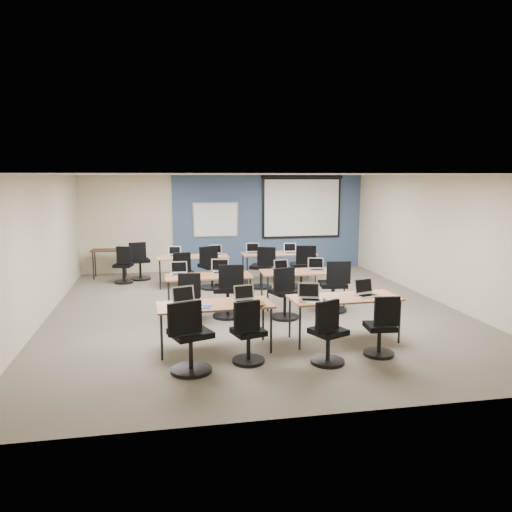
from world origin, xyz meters
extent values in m
cube|color=#6B6354|center=(0.00, 0.00, 0.00)|extent=(8.00, 9.00, 0.02)
cube|color=white|center=(0.00, 0.00, 2.70)|extent=(8.00, 9.00, 0.02)
cube|color=beige|center=(0.00, 4.50, 1.35)|extent=(8.00, 0.04, 2.70)
cube|color=beige|center=(0.00, -4.50, 1.35)|extent=(8.00, 0.04, 2.70)
cube|color=beige|center=(-4.00, 0.00, 1.35)|extent=(0.04, 9.00, 2.70)
cube|color=beige|center=(4.00, 0.00, 1.35)|extent=(0.04, 9.00, 2.70)
cube|color=#3D5977|center=(1.25, 4.47, 1.35)|extent=(5.50, 0.04, 2.70)
cube|color=#ADB0B3|center=(-0.30, 4.43, 1.45)|extent=(1.28, 0.02, 0.98)
cube|color=white|center=(-0.30, 4.42, 1.45)|extent=(1.20, 0.02, 0.90)
cube|color=black|center=(2.20, 4.41, 1.80)|extent=(2.32, 0.03, 1.82)
cube|color=white|center=(2.20, 4.40, 1.76)|extent=(2.20, 0.02, 1.62)
cylinder|color=black|center=(2.20, 4.40, 2.64)|extent=(2.40, 0.10, 0.10)
cube|color=#A76F49|center=(-1.02, -2.13, 0.71)|extent=(1.76, 0.73, 0.03)
cylinder|color=black|center=(-1.84, -2.43, 0.35)|extent=(0.04, 0.04, 0.70)
cylinder|color=black|center=(-0.21, -2.43, 0.35)|extent=(0.04, 0.04, 0.70)
cylinder|color=black|center=(-1.84, -1.82, 0.35)|extent=(0.04, 0.04, 0.70)
cylinder|color=black|center=(-0.21, -1.82, 0.35)|extent=(0.04, 0.04, 0.70)
cube|color=brown|center=(1.09, -2.07, 0.71)|extent=(1.78, 0.74, 0.03)
cylinder|color=black|center=(0.26, -2.38, 0.35)|extent=(0.04, 0.04, 0.70)
cylinder|color=black|center=(1.92, -2.38, 0.35)|extent=(0.04, 0.04, 0.70)
cylinder|color=black|center=(0.26, -1.75, 0.35)|extent=(0.04, 0.04, 0.70)
cylinder|color=black|center=(1.92, -1.75, 0.35)|extent=(0.04, 0.04, 0.70)
cube|color=brown|center=(-0.91, 0.12, 0.71)|extent=(1.69, 0.70, 0.03)
cylinder|color=black|center=(-1.70, -0.18, 0.35)|extent=(0.04, 0.04, 0.70)
cylinder|color=black|center=(-0.13, -0.18, 0.35)|extent=(0.04, 0.04, 0.70)
cylinder|color=black|center=(-1.70, 0.41, 0.35)|extent=(0.04, 0.04, 0.70)
cylinder|color=black|center=(-0.13, 0.41, 0.35)|extent=(0.04, 0.04, 0.70)
cube|color=brown|center=(1.04, 0.21, 0.71)|extent=(1.72, 0.72, 0.03)
cylinder|color=black|center=(0.24, -0.09, 0.35)|extent=(0.04, 0.04, 0.70)
cylinder|color=black|center=(1.84, -0.09, 0.35)|extent=(0.04, 0.04, 0.70)
cylinder|color=black|center=(0.24, 0.50, 0.35)|extent=(0.04, 0.04, 0.70)
cylinder|color=black|center=(1.84, 0.50, 0.35)|extent=(0.04, 0.04, 0.70)
cube|color=brown|center=(-1.07, 2.56, 0.71)|extent=(1.73, 0.72, 0.03)
cylinder|color=black|center=(-1.87, 2.26, 0.35)|extent=(0.04, 0.04, 0.70)
cylinder|color=black|center=(-0.27, 2.26, 0.35)|extent=(0.04, 0.04, 0.70)
cylinder|color=black|center=(-1.87, 2.86, 0.35)|extent=(0.04, 0.04, 0.70)
cylinder|color=black|center=(-0.27, 2.86, 0.35)|extent=(0.04, 0.04, 0.70)
cube|color=#A97643|center=(1.12, 2.67, 0.71)|extent=(1.87, 0.78, 0.03)
cylinder|color=black|center=(0.24, 2.34, 0.35)|extent=(0.04, 0.04, 0.70)
cylinder|color=black|center=(1.99, 2.34, 0.35)|extent=(0.04, 0.04, 0.70)
cylinder|color=black|center=(0.24, 3.00, 0.35)|extent=(0.04, 0.04, 0.70)
cylinder|color=black|center=(1.99, 3.00, 0.35)|extent=(0.04, 0.04, 0.70)
cube|color=#AFAFAF|center=(-1.50, -2.13, 0.74)|extent=(0.36, 0.26, 0.02)
cube|color=black|center=(-1.50, -2.15, 0.75)|extent=(0.30, 0.15, 0.00)
cube|color=#AFAFAF|center=(-1.50, -1.99, 0.88)|extent=(0.36, 0.07, 0.25)
cube|color=black|center=(-1.50, -2.00, 0.88)|extent=(0.31, 0.05, 0.20)
ellipsoid|color=white|center=(-1.25, -2.33, 0.74)|extent=(0.07, 0.10, 0.03)
cylinder|color=black|center=(-1.45, -2.95, 0.03)|extent=(0.58, 0.58, 0.05)
cylinder|color=black|center=(-1.45, -2.95, 0.25)|extent=(0.06, 0.06, 0.51)
cube|color=black|center=(-1.45, -2.95, 0.55)|extent=(0.51, 0.51, 0.08)
cube|color=black|center=(-1.53, -3.17, 0.83)|extent=(0.47, 0.06, 0.44)
cube|color=silver|center=(-0.55, -2.12, 0.74)|extent=(0.33, 0.24, 0.02)
cube|color=black|center=(-0.55, -2.14, 0.75)|extent=(0.28, 0.14, 0.00)
cube|color=silver|center=(-0.55, -1.99, 0.87)|extent=(0.33, 0.06, 0.23)
cube|color=black|center=(-0.55, -2.00, 0.87)|extent=(0.29, 0.04, 0.19)
ellipsoid|color=white|center=(-0.41, -2.37, 0.74)|extent=(0.08, 0.11, 0.03)
cylinder|color=black|center=(-0.61, -2.75, 0.03)|extent=(0.47, 0.47, 0.05)
cylinder|color=black|center=(-0.61, -2.75, 0.21)|extent=(0.06, 0.06, 0.42)
cube|color=black|center=(-0.61, -2.75, 0.46)|extent=(0.42, 0.42, 0.08)
cube|color=black|center=(-0.66, -2.94, 0.74)|extent=(0.38, 0.06, 0.44)
cube|color=#AEAEAF|center=(0.49, -2.21, 0.74)|extent=(0.34, 0.25, 0.02)
cube|color=black|center=(0.49, -2.23, 0.75)|extent=(0.29, 0.15, 0.00)
cube|color=#AEAEAF|center=(0.49, -2.08, 0.87)|extent=(0.34, 0.06, 0.24)
cube|color=black|center=(0.49, -2.09, 0.87)|extent=(0.30, 0.04, 0.19)
ellipsoid|color=white|center=(0.76, -2.29, 0.74)|extent=(0.08, 0.10, 0.03)
cylinder|color=black|center=(0.50, -3.00, 0.03)|extent=(0.49, 0.49, 0.05)
cylinder|color=black|center=(0.50, -3.00, 0.22)|extent=(0.06, 0.06, 0.43)
cube|color=black|center=(0.50, -3.00, 0.47)|extent=(0.43, 0.43, 0.08)
cube|color=black|center=(0.42, -3.18, 0.75)|extent=(0.40, 0.06, 0.44)
cube|color=#B9B9C4|center=(1.47, -2.09, 0.74)|extent=(0.36, 0.26, 0.02)
cube|color=black|center=(1.47, -2.11, 0.75)|extent=(0.30, 0.15, 0.00)
cube|color=#B9B9C4|center=(1.47, -1.95, 0.88)|extent=(0.36, 0.07, 0.25)
cube|color=black|center=(1.47, -1.96, 0.88)|extent=(0.31, 0.05, 0.20)
ellipsoid|color=white|center=(1.58, -2.27, 0.74)|extent=(0.08, 0.11, 0.03)
cylinder|color=black|center=(1.37, -2.83, 0.03)|extent=(0.46, 0.46, 0.05)
cylinder|color=black|center=(1.37, -2.83, 0.20)|extent=(0.06, 0.06, 0.41)
cube|color=black|center=(1.37, -2.83, 0.45)|extent=(0.41, 0.41, 0.08)
cube|color=black|center=(1.38, -3.01, 0.73)|extent=(0.37, 0.06, 0.44)
cube|color=#BABABA|center=(-1.48, 0.28, 0.74)|extent=(0.33, 0.24, 0.02)
cube|color=black|center=(-1.48, 0.26, 0.75)|extent=(0.28, 0.14, 0.00)
cube|color=#BABABA|center=(-1.48, 0.41, 0.87)|extent=(0.33, 0.06, 0.23)
cube|color=black|center=(-1.48, 0.40, 0.87)|extent=(0.29, 0.04, 0.19)
ellipsoid|color=white|center=(-1.21, 0.03, 0.74)|extent=(0.09, 0.11, 0.03)
cylinder|color=black|center=(-1.37, -0.64, 0.03)|extent=(0.49, 0.49, 0.05)
cylinder|color=black|center=(-1.37, -0.64, 0.22)|extent=(0.06, 0.06, 0.43)
cube|color=black|center=(-1.37, -0.64, 0.47)|extent=(0.43, 0.43, 0.08)
cube|color=black|center=(-1.34, -0.84, 0.75)|extent=(0.40, 0.06, 0.44)
cube|color=silver|center=(-0.65, 0.29, 0.74)|extent=(0.36, 0.26, 0.02)
cube|color=black|center=(-0.65, 0.27, 0.75)|extent=(0.30, 0.15, 0.00)
cube|color=silver|center=(-0.65, 0.43, 0.88)|extent=(0.36, 0.07, 0.25)
cube|color=black|center=(-0.65, 0.42, 0.88)|extent=(0.32, 0.05, 0.20)
ellipsoid|color=white|center=(-0.36, 0.08, 0.74)|extent=(0.06, 0.09, 0.03)
cylinder|color=black|center=(-0.60, -0.35, 0.03)|extent=(0.58, 0.58, 0.05)
cylinder|color=black|center=(-0.60, -0.35, 0.26)|extent=(0.06, 0.06, 0.51)
cube|color=black|center=(-0.60, -0.35, 0.55)|extent=(0.51, 0.51, 0.08)
cube|color=black|center=(-0.56, -0.59, 0.83)|extent=(0.47, 0.06, 0.44)
cube|color=#B4B4B5|center=(0.61, 0.18, 0.74)|extent=(0.31, 0.23, 0.02)
cube|color=black|center=(0.61, 0.16, 0.75)|extent=(0.27, 0.13, 0.00)
cube|color=#B4B4B5|center=(0.61, 0.31, 0.86)|extent=(0.31, 0.06, 0.22)
cube|color=black|center=(0.61, 0.30, 0.86)|extent=(0.28, 0.04, 0.18)
ellipsoid|color=white|center=(0.86, 0.13, 0.74)|extent=(0.08, 0.10, 0.03)
cylinder|color=black|center=(0.45, -0.64, 0.03)|extent=(0.53, 0.53, 0.05)
cylinder|color=black|center=(0.45, -0.64, 0.24)|extent=(0.06, 0.06, 0.47)
cube|color=black|center=(0.45, -0.64, 0.51)|extent=(0.47, 0.47, 0.08)
cube|color=black|center=(0.38, -0.85, 0.79)|extent=(0.43, 0.06, 0.44)
cube|color=#B5B5C2|center=(1.37, 0.22, 0.74)|extent=(0.33, 0.24, 0.02)
cube|color=black|center=(1.37, 0.20, 0.75)|extent=(0.28, 0.14, 0.00)
cube|color=#B5B5C2|center=(1.37, 0.35, 0.87)|extent=(0.33, 0.06, 0.22)
cube|color=black|center=(1.37, 0.34, 0.87)|extent=(0.29, 0.04, 0.18)
ellipsoid|color=white|center=(1.69, 0.03, 0.74)|extent=(0.08, 0.10, 0.03)
cylinder|color=black|center=(1.51, -0.33, 0.03)|extent=(0.57, 0.57, 0.05)
cylinder|color=black|center=(1.51, -0.33, 0.25)|extent=(0.06, 0.06, 0.51)
cube|color=black|center=(1.51, -0.33, 0.55)|extent=(0.51, 0.51, 0.08)
cube|color=black|center=(1.54, -0.56, 0.83)|extent=(0.46, 0.06, 0.44)
cube|color=#AEAEBB|center=(-1.50, 2.67, 0.74)|extent=(0.30, 0.22, 0.02)
cube|color=black|center=(-1.50, 2.65, 0.75)|extent=(0.25, 0.13, 0.00)
cube|color=#AEAEBB|center=(-1.50, 2.79, 0.86)|extent=(0.30, 0.06, 0.21)
cube|color=black|center=(-1.50, 2.78, 0.86)|extent=(0.26, 0.04, 0.17)
ellipsoid|color=white|center=(-1.26, 2.44, 0.74)|extent=(0.07, 0.10, 0.03)
cylinder|color=black|center=(-1.34, 1.80, 0.03)|extent=(0.49, 0.49, 0.05)
cylinder|color=black|center=(-1.34, 1.80, 0.22)|extent=(0.06, 0.06, 0.43)
cube|color=black|center=(-1.34, 1.80, 0.47)|extent=(0.43, 0.43, 0.08)
cube|color=black|center=(-1.37, 1.60, 0.75)|extent=(0.40, 0.06, 0.44)
cube|color=silver|center=(-0.49, 2.66, 0.74)|extent=(0.32, 0.23, 0.02)
cube|color=black|center=(-0.49, 2.64, 0.75)|extent=(0.27, 0.13, 0.00)
cube|color=silver|center=(-0.49, 2.78, 0.86)|extent=(0.32, 0.06, 0.22)
cube|color=black|center=(-0.49, 2.78, 0.86)|extent=(0.28, 0.04, 0.18)
ellipsoid|color=white|center=(-0.42, 2.42, 0.74)|extent=(0.08, 0.11, 0.04)
cylinder|color=black|center=(-0.64, 2.14, 0.03)|extent=(0.58, 0.58, 0.05)
cylinder|color=black|center=(-0.64, 2.14, 0.26)|extent=(0.06, 0.06, 0.51)
cube|color=black|center=(-0.64, 2.14, 0.55)|extent=(0.51, 0.51, 0.08)
cube|color=black|center=(-0.74, 1.93, 0.83)|extent=(0.47, 0.06, 0.44)
cube|color=#A4A4AE|center=(0.47, 2.72, 0.74)|extent=(0.33, 0.24, 0.02)
cube|color=black|center=(0.47, 2.70, 0.75)|extent=(0.28, 0.14, 0.00)
cube|color=#A4A4AE|center=(0.47, 2.85, 0.87)|extent=(0.33, 0.06, 0.23)
cube|color=black|center=(0.47, 2.84, 0.87)|extent=(0.29, 0.04, 0.19)
ellipsoid|color=white|center=(0.77, 2.45, 0.74)|extent=(0.07, 0.11, 0.04)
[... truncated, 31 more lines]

